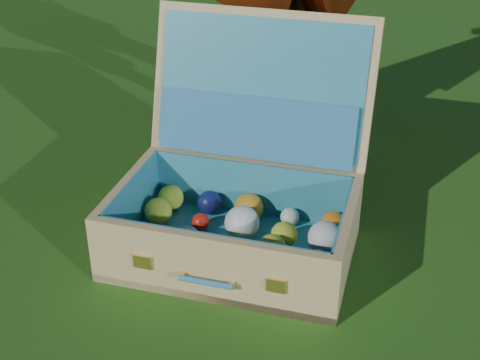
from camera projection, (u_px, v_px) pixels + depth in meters
name	position (u px, v px, depth m)	size (l,w,h in m)	color
ground	(156.00, 266.00, 1.73)	(60.00, 60.00, 0.00)	#215114
suitcase	(243.00, 185.00, 1.77)	(0.64, 0.61, 0.57)	#D8B474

